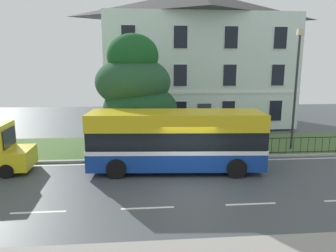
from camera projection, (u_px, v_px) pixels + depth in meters
ground_plane at (189, 179)px, 14.39m from camera, size 60.00×56.00×0.18m
georgian_townhouse at (196, 58)px, 27.52m from camera, size 15.97×8.62×11.62m
iron_verge_railing at (227, 147)px, 17.77m from camera, size 15.34×0.04×0.97m
evergreen_tree at (136, 105)px, 18.66m from camera, size 5.25×5.25×7.56m
single_decker_bus at (176, 140)px, 15.37m from camera, size 8.86×3.13×3.03m
street_lamp_post at (296, 83)px, 18.41m from camera, size 0.36×0.24×7.28m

